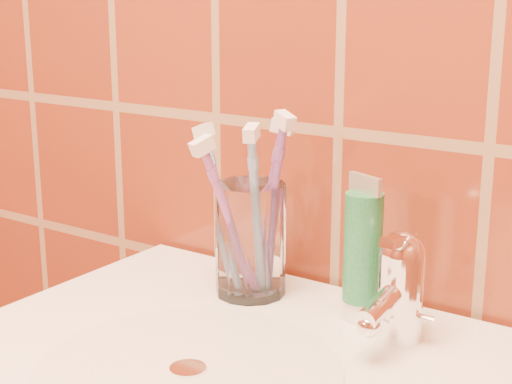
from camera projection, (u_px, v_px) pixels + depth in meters
The scene contains 8 objects.
glass_tumbler at pixel (250, 239), 0.93m from camera, with size 0.08×0.08×0.14m, color white.
toothpaste_tube at pixel (363, 254), 0.85m from camera, with size 0.05×0.04×0.17m.
faucet at pixel (399, 283), 0.81m from camera, with size 0.05×0.11×0.12m.
toothbrush_0 at pixel (256, 215), 0.90m from camera, with size 0.04×0.06×0.22m, color #7AA7DA, non-canonical shape.
toothbrush_1 at pixel (230, 222), 0.90m from camera, with size 0.05×0.09×0.21m, color #924BA1, non-canonical shape.
toothbrush_2 at pixel (224, 211), 0.94m from camera, with size 0.09×0.04×0.21m, color #6B8EBE, non-canonical shape.
toothbrush_3 at pixel (268, 208), 0.93m from camera, with size 0.06×0.03×0.22m, color #8D489B, non-canonical shape.
toothbrush_4 at pixel (271, 208), 0.91m from camera, with size 0.07×0.05×0.23m, color #794493, non-canonical shape.
Camera 1 is at (0.44, 0.38, 1.21)m, focal length 55.00 mm.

